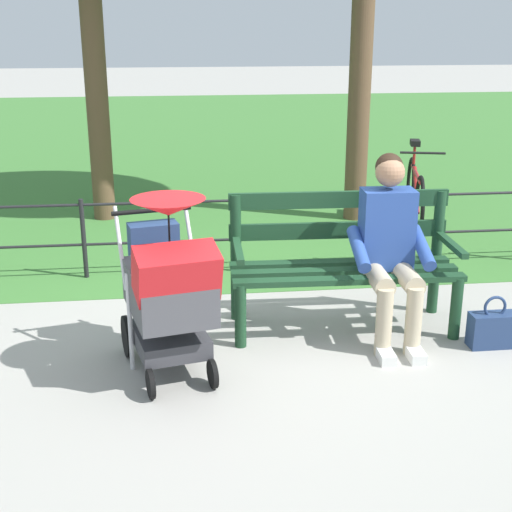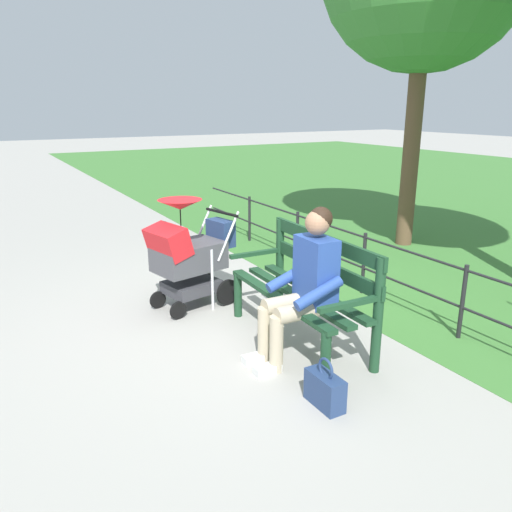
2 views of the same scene
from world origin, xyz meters
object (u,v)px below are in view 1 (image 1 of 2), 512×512
object	(u,v)px
person_on_bench	(390,244)
handbag	(493,329)
stroller	(169,285)
park_bench	(342,256)
bicycle	(415,193)

from	to	relation	value
person_on_bench	handbag	distance (m)	0.91
stroller	handbag	distance (m)	2.23
person_on_bench	stroller	xyz separation A→B (m)	(1.51, 0.39, -0.08)
park_bench	handbag	bearing A→B (deg)	152.38
handbag	park_bench	bearing A→B (deg)	-27.62
handbag	bicycle	xyz separation A→B (m)	(-0.44, -2.96, 0.24)
person_on_bench	stroller	bearing A→B (deg)	14.69
person_on_bench	stroller	size ratio (longest dim) A/B	1.11
park_bench	handbag	xyz separation A→B (m)	(-0.95, 0.50, -0.40)
handbag	bicycle	bearing A→B (deg)	-98.44
person_on_bench	stroller	world-z (taller)	person_on_bench
handbag	bicycle	distance (m)	3.00
person_on_bench	park_bench	bearing A→B (deg)	-38.83
park_bench	bicycle	world-z (taller)	park_bench
bicycle	person_on_bench	bearing A→B (deg)	67.56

